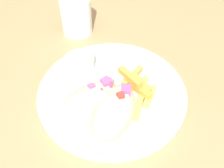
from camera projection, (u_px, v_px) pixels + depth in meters
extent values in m
cube|color=#9E7A51|center=(87.00, 102.00, 0.57)|extent=(1.58, 1.58, 0.04)
cylinder|color=#9E7A51|center=(63.00, 10.00, 1.52)|extent=(0.06, 0.06, 0.72)
cylinder|color=white|center=(112.00, 93.00, 0.56)|extent=(0.31, 0.31, 0.01)
torus|color=white|center=(112.00, 90.00, 0.55)|extent=(0.31, 0.31, 0.01)
ellipsoid|color=beige|center=(114.00, 112.00, 0.47)|extent=(0.14, 0.10, 0.06)
cube|color=#A34C84|center=(127.00, 89.00, 0.47)|extent=(0.02, 0.02, 0.02)
cube|color=white|center=(125.00, 89.00, 0.47)|extent=(0.01, 0.01, 0.01)
cube|color=silver|center=(124.00, 97.00, 0.47)|extent=(0.01, 0.01, 0.01)
cube|color=red|center=(120.00, 96.00, 0.46)|extent=(0.02, 0.02, 0.01)
cube|color=#B7D693|center=(127.00, 90.00, 0.48)|extent=(0.01, 0.01, 0.01)
ellipsoid|color=beige|center=(91.00, 101.00, 0.50)|extent=(0.14, 0.12, 0.05)
cube|color=white|center=(99.00, 96.00, 0.47)|extent=(0.02, 0.02, 0.01)
cube|color=#B7D693|center=(106.00, 90.00, 0.48)|extent=(0.02, 0.02, 0.01)
cube|color=silver|center=(101.00, 97.00, 0.47)|extent=(0.02, 0.02, 0.02)
cube|color=#A34C84|center=(106.00, 83.00, 0.49)|extent=(0.02, 0.02, 0.02)
cube|color=red|center=(102.00, 93.00, 0.48)|extent=(0.02, 0.02, 0.01)
cube|color=#A34C84|center=(91.00, 87.00, 0.49)|extent=(0.02, 0.02, 0.01)
cube|color=white|center=(104.00, 84.00, 0.50)|extent=(0.02, 0.02, 0.02)
cube|color=gold|center=(124.00, 87.00, 0.55)|extent=(0.05, 0.03, 0.01)
cube|color=#E5B251|center=(136.00, 85.00, 0.55)|extent=(0.07, 0.03, 0.01)
cube|color=#E5B251|center=(150.00, 97.00, 0.53)|extent=(0.06, 0.02, 0.01)
cube|color=#E5B251|center=(139.00, 105.00, 0.52)|extent=(0.07, 0.03, 0.01)
cube|color=gold|center=(137.00, 88.00, 0.53)|extent=(0.03, 0.07, 0.01)
cube|color=gold|center=(132.00, 76.00, 0.56)|extent=(0.07, 0.02, 0.01)
cube|color=gold|center=(141.00, 83.00, 0.54)|extent=(0.03, 0.06, 0.01)
cube|color=gold|center=(130.00, 77.00, 0.53)|extent=(0.03, 0.06, 0.01)
cylinder|color=white|center=(80.00, 65.00, 0.58)|extent=(0.06, 0.06, 0.04)
cylinder|color=white|center=(79.00, 59.00, 0.57)|extent=(0.05, 0.05, 0.01)
torus|color=white|center=(79.00, 58.00, 0.56)|extent=(0.06, 0.06, 0.00)
cylinder|color=silver|center=(76.00, 16.00, 0.68)|extent=(0.08, 0.08, 0.10)
cylinder|color=silver|center=(77.00, 21.00, 0.69)|extent=(0.07, 0.07, 0.06)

